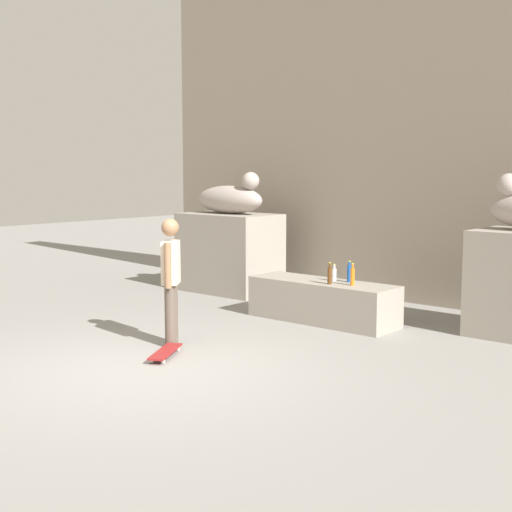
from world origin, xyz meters
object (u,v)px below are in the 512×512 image
object	(u,v)px
skateboard	(165,352)
bottle_blue	(349,273)
bottle_clear	(334,274)
bottle_brown	(330,275)
statue_reclining_left	(231,198)
skater	(171,276)
bottle_orange	(353,276)

from	to	relation	value
skateboard	bottle_blue	size ratio (longest dim) A/B	2.46
bottle_clear	bottle_brown	bearing A→B (deg)	-67.64
statue_reclining_left	bottle_clear	xyz separation A→B (m)	(2.99, -0.93, -1.03)
skater	bottle_blue	size ratio (longest dim) A/B	5.20
skateboard	bottle_brown	distance (m)	2.90
skater	bottle_orange	size ratio (longest dim) A/B	5.13
bottle_clear	statue_reclining_left	bearing A→B (deg)	162.77
bottle_blue	bottle_brown	xyz separation A→B (m)	(-0.11, -0.35, 0.00)
bottle_blue	bottle_orange	bearing A→B (deg)	-47.45
bottle_brown	bottle_orange	bearing A→B (deg)	21.38
statue_reclining_left	skater	bearing A→B (deg)	-55.37
skater	bottle_clear	size ratio (longest dim) A/B	6.46
bottle_orange	skateboard	bearing A→B (deg)	-106.04
bottle_clear	bottle_blue	bearing A→B (deg)	14.03
skater	bottle_brown	size ratio (longest dim) A/B	5.16
skateboard	bottle_orange	size ratio (longest dim) A/B	2.43
statue_reclining_left	bottle_blue	bearing A→B (deg)	-12.64
statue_reclining_left	bottle_blue	distance (m)	3.48
skater	bottle_brown	bearing A→B (deg)	120.82
bottle_orange	bottle_brown	xyz separation A→B (m)	(-0.32, -0.12, -0.00)
bottle_orange	statue_reclining_left	bearing A→B (deg)	162.31
statue_reclining_left	bottle_orange	bearing A→B (deg)	-15.21
bottle_clear	bottle_blue	distance (m)	0.24
skater	bottle_blue	distance (m)	2.85
statue_reclining_left	bottle_blue	size ratio (longest dim) A/B	5.05
skateboard	bottle_clear	distance (m)	3.15
statue_reclining_left	bottle_brown	world-z (taller)	statue_reclining_left
bottle_clear	bottle_brown	size ratio (longest dim) A/B	0.80
bottle_orange	bottle_brown	distance (m)	0.34
statue_reclining_left	skater	world-z (taller)	statue_reclining_left
skateboard	bottle_brown	size ratio (longest dim) A/B	2.45
skater	bottle_clear	bearing A→B (deg)	125.34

